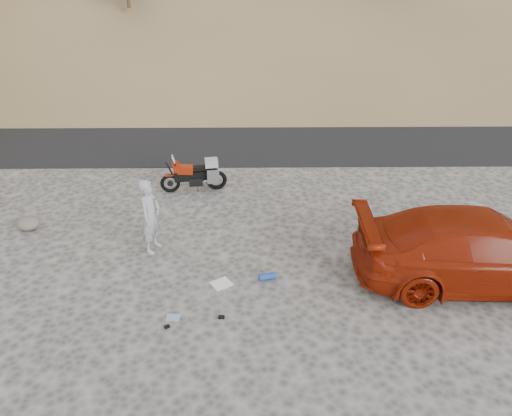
{
  "coord_description": "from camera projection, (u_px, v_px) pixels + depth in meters",
  "views": [
    {
      "loc": [
        1.51,
        -10.39,
        7.07
      ],
      "look_at": [
        1.64,
        0.74,
        1.0
      ],
      "focal_mm": 35.0,
      "sensor_mm": 36.0,
      "label": 1
    }
  ],
  "objects": [
    {
      "name": "gear_white_cloth",
      "position": [
        221.0,
        284.0,
        11.54
      ],
      "size": [
        0.58,
        0.57,
        0.01
      ],
      "primitive_type": "cube",
      "rotation": [
        0.0,
        0.0,
        0.58
      ],
      "color": "white",
      "rests_on": "ground"
    },
    {
      "name": "gear_blue_mat",
      "position": [
        267.0,
        277.0,
        11.66
      ],
      "size": [
        0.42,
        0.25,
        0.16
      ],
      "primitive_type": "cylinder",
      "rotation": [
        0.0,
        1.57,
        0.25
      ],
      "color": "#1B3DA3",
      "rests_on": "ground"
    },
    {
      "name": "ground",
      "position": [
        191.0,
        257.0,
        12.49
      ],
      "size": [
        140.0,
        140.0,
        0.0
      ],
      "primitive_type": "plane",
      "color": "#45433F",
      "rests_on": "ground"
    },
    {
      "name": "gear_blue_cloth",
      "position": [
        173.0,
        317.0,
        10.51
      ],
      "size": [
        0.31,
        0.24,
        0.01
      ],
      "primitive_type": "cube",
      "rotation": [
        0.0,
        0.0,
        -0.1
      ],
      "color": "#7C9FC0",
      "rests_on": "ground"
    },
    {
      "name": "red_car",
      "position": [
        474.0,
        279.0,
        11.71
      ],
      "size": [
        5.79,
        2.44,
        1.67
      ],
      "primitive_type": "imported",
      "rotation": [
        0.0,
        0.0,
        1.55
      ],
      "color": "maroon",
      "rests_on": "ground"
    },
    {
      "name": "gear_glove_a",
      "position": [
        222.0,
        317.0,
        10.5
      ],
      "size": [
        0.13,
        0.1,
        0.04
      ],
      "primitive_type": "cube",
      "rotation": [
        0.0,
        0.0,
        -0.05
      ],
      "color": "black",
      "rests_on": "ground"
    },
    {
      "name": "road",
      "position": [
        214.0,
        133.0,
        20.39
      ],
      "size": [
        120.0,
        7.0,
        0.05
      ],
      "primitive_type": "cube",
      "color": "black",
      "rests_on": "ground"
    },
    {
      "name": "man",
      "position": [
        154.0,
        249.0,
        12.82
      ],
      "size": [
        0.66,
        0.82,
        1.97
      ],
      "primitive_type": "imported",
      "rotation": [
        0.0,
        0.0,
        1.28
      ],
      "color": "#9A9A9F",
      "rests_on": "ground"
    },
    {
      "name": "gear_glove_b",
      "position": [
        167.0,
        327.0,
        10.25
      ],
      "size": [
        0.14,
        0.13,
        0.04
      ],
      "primitive_type": "cube",
      "rotation": [
        0.0,
        0.0,
        0.54
      ],
      "color": "black",
      "rests_on": "ground"
    },
    {
      "name": "motorcycle",
      "position": [
        197.0,
        175.0,
        15.54
      ],
      "size": [
        2.08,
        0.79,
        1.24
      ],
      "rotation": [
        0.0,
        0.0,
        0.15
      ],
      "color": "black",
      "rests_on": "ground"
    },
    {
      "name": "small_rock",
      "position": [
        28.0,
        223.0,
        13.62
      ],
      "size": [
        0.69,
        0.64,
        0.37
      ],
      "rotation": [
        0.0,
        0.0,
        0.16
      ],
      "color": "#514C46",
      "rests_on": "ground"
    }
  ]
}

